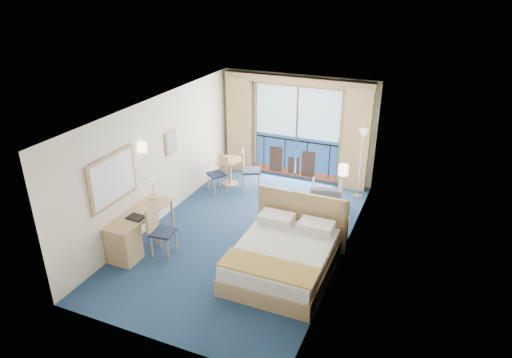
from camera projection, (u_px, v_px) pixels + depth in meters
The scene contains 22 objects.
floor at pixel (246, 234), 9.49m from camera, with size 6.50×6.50×0.00m, color navy.
room_walls at pixel (245, 155), 8.75m from camera, with size 4.04×6.54×2.72m.
balcony_door at pixel (296, 135), 11.71m from camera, with size 2.36×0.03×2.52m.
curtain_left at pixel (239, 125), 12.08m from camera, with size 0.65×0.22×2.55m, color tan.
curtain_right at pixel (356, 140), 10.98m from camera, with size 0.65×0.22×2.55m, color tan.
pelmet at pixel (297, 80), 11.01m from camera, with size 3.80×0.25×0.18m, color tan.
mirror at pixel (113, 179), 8.29m from camera, with size 0.05×1.25×0.95m.
wall_print at pixel (171, 142), 9.90m from camera, with size 0.04×0.42×0.52m.
sconce_left at pixel (142, 148), 8.91m from camera, with size 0.18×0.18×0.18m, color beige.
sconce_right at pixel (343, 170), 7.91m from camera, with size 0.18×0.18×0.18m, color beige.
bed at pixel (284, 256), 8.20m from camera, with size 1.81×2.15×1.14m.
nightstand at pixel (338, 229), 9.20m from camera, with size 0.38×0.36×0.49m, color tan.
phone at pixel (337, 216), 9.12m from camera, with size 0.17×0.13×0.07m, color silver.
armchair at pixel (326, 195), 10.41m from camera, with size 0.68×0.70×0.64m, color #454A54.
floor_lamp at pixel (362, 147), 10.54m from camera, with size 0.24×0.24×1.70m.
desk at pixel (127, 238), 8.58m from camera, with size 0.54×1.58×0.74m.
desk_chair at pixel (158, 228), 8.64m from camera, with size 0.48×0.47×0.99m.
folder at pixel (136, 217), 8.61m from camera, with size 0.31×0.24×0.03m, color black.
desk_lamp at pixel (153, 185), 9.19m from camera, with size 0.12×0.12×0.44m.
round_table at pixel (230, 166), 11.53m from camera, with size 0.73×0.73×0.66m.
table_chair_a at pixel (248, 167), 11.23m from camera, with size 0.59×0.59×1.03m.
table_chair_b at pixel (220, 171), 11.20m from camera, with size 0.56×0.56×0.92m.
Camera 1 is at (3.37, -7.42, 5.01)m, focal length 32.00 mm.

